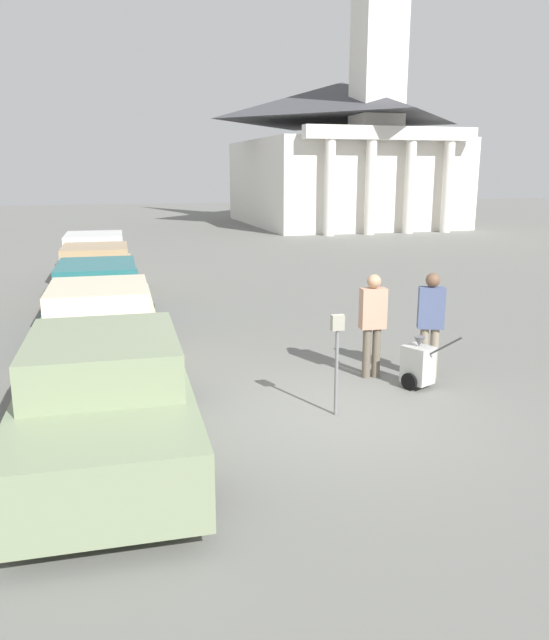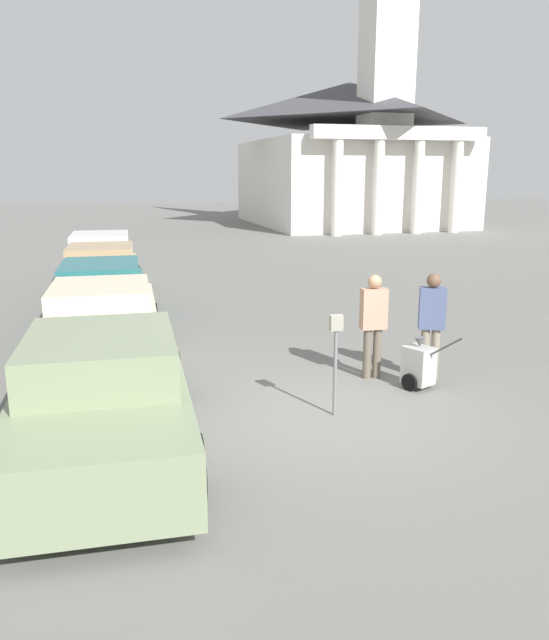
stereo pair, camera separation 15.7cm
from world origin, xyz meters
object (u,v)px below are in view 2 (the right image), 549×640
object	(u,v)px
parked_car_teal	(102,297)
equipment_cart	(419,365)
parked_car_cream	(103,326)
parking_meter	(336,347)
church	(352,141)
person_worker	(373,320)
person_supervisor	(432,319)
parked_car_tan	(102,274)
parked_car_sage	(104,395)
parked_car_white	(102,260)

from	to	relation	value
parked_car_teal	equipment_cart	world-z (taller)	parked_car_teal
parked_car_cream	parking_meter	xyz separation A→B (m)	(3.13, -3.36, 0.31)
church	parking_meter	bearing A→B (deg)	-112.34
person_worker	equipment_cart	world-z (taller)	person_worker
parked_car_teal	equipment_cart	xyz separation A→B (m)	(4.82, -5.54, -0.29)
person_supervisor	parked_car_tan	bearing A→B (deg)	-34.70
parked_car_sage	person_supervisor	world-z (taller)	person_supervisor
parked_car_white	church	bearing A→B (deg)	51.85
parked_car_tan	parking_meter	size ratio (longest dim) A/B	3.29
person_worker	person_supervisor	size ratio (longest dim) A/B	0.98
parked_car_sage	parked_car_teal	distance (m)	6.52
person_worker	equipment_cart	distance (m)	1.04
parked_car_sage	parked_car_white	size ratio (longest dim) A/B	0.97
parked_car_sage	person_supervisor	distance (m)	5.41
parking_meter	person_supervisor	distance (m)	2.35
person_supervisor	equipment_cart	bearing A→B (deg)	66.93
parked_car_teal	person_worker	size ratio (longest dim) A/B	3.04
parked_car_tan	equipment_cart	bearing A→B (deg)	-58.78
person_worker	church	distance (m)	31.27
person_worker	equipment_cart	bearing A→B (deg)	131.80
parked_car_sage	parked_car_white	xyz separation A→B (m)	(-0.00, 12.37, -0.00)
parked_car_teal	person_worker	bearing A→B (deg)	-45.92
parked_car_sage	person_supervisor	bearing A→B (deg)	17.07
parked_car_sage	parking_meter	size ratio (longest dim) A/B	3.50
person_worker	parked_car_sage	bearing A→B (deg)	26.37
person_supervisor	church	size ratio (longest dim) A/B	0.07
parked_car_white	parking_meter	xyz separation A→B (m)	(3.13, -12.09, 0.31)
person_supervisor	equipment_cart	distance (m)	0.84
parked_car_tan	person_worker	xyz separation A→B (m)	(4.32, -8.10, 0.33)
parked_car_cream	parked_car_tan	distance (m)	6.12
parked_car_sage	parked_car_tan	bearing A→B (deg)	92.43
person_supervisor	parked_car_sage	bearing A→B (deg)	38.07
parked_car_white	person_worker	world-z (taller)	person_worker
parked_car_sage	equipment_cart	distance (m)	4.93
parked_car_sage	parked_car_teal	xyz separation A→B (m)	(-0.00, 6.52, -0.04)
parked_car_white	person_supervisor	bearing A→B (deg)	-62.19
parked_car_sage	parked_car_tan	world-z (taller)	parked_car_sage
parked_car_sage	parked_car_cream	distance (m)	3.64
parked_car_white	person_worker	bearing A→B (deg)	-65.59
parked_car_cream	parked_car_teal	world-z (taller)	parked_car_cream
equipment_cart	person_worker	bearing A→B (deg)	102.17
parking_meter	church	xyz separation A→B (m)	(12.44, 30.27, 4.17)
parked_car_white	equipment_cart	distance (m)	12.36
parked_car_teal	parking_meter	xyz separation A→B (m)	(3.14, -6.24, 0.34)
parking_meter	parked_car_cream	bearing A→B (deg)	133.01
parking_meter	person_supervisor	xyz separation A→B (m)	(2.09, 1.09, 0.01)
equipment_cart	parked_car_tan	bearing A→B (deg)	94.47
parked_car_tan	parked_car_cream	bearing A→B (deg)	-87.57
parking_meter	person_supervisor	size ratio (longest dim) A/B	0.82
church	person_worker	bearing A→B (deg)	-111.28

